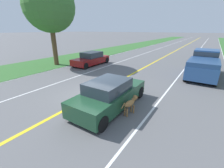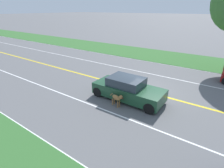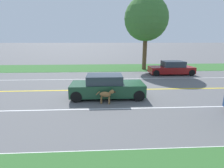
% 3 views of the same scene
% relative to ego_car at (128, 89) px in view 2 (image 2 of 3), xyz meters
% --- Properties ---
extents(ground_plane, '(400.00, 400.00, 0.00)m').
position_rel_ego_car_xyz_m(ground_plane, '(-1.61, 0.48, -0.66)').
color(ground_plane, '#5B5B5E').
extents(centre_divider_line, '(0.18, 160.00, 0.01)m').
position_rel_ego_car_xyz_m(centre_divider_line, '(-1.61, 0.48, -0.65)').
color(centre_divider_line, yellow).
rests_on(centre_divider_line, ground).
extents(lane_edge_line_right, '(0.14, 160.00, 0.01)m').
position_rel_ego_car_xyz_m(lane_edge_line_right, '(5.39, 0.48, -0.65)').
color(lane_edge_line_right, white).
rests_on(lane_edge_line_right, ground).
extents(lane_edge_line_left, '(0.14, 160.00, 0.01)m').
position_rel_ego_car_xyz_m(lane_edge_line_left, '(-8.61, 0.48, -0.65)').
color(lane_edge_line_left, white).
rests_on(lane_edge_line_left, ground).
extents(lane_dash_same_dir, '(0.10, 160.00, 0.01)m').
position_rel_ego_car_xyz_m(lane_dash_same_dir, '(1.89, 0.48, -0.65)').
color(lane_dash_same_dir, white).
rests_on(lane_dash_same_dir, ground).
extents(lane_dash_oncoming, '(0.10, 160.00, 0.01)m').
position_rel_ego_car_xyz_m(lane_dash_oncoming, '(-5.11, 0.48, -0.65)').
color(lane_dash_oncoming, white).
rests_on(lane_dash_oncoming, ground).
extents(grass_verge_left, '(6.00, 160.00, 0.03)m').
position_rel_ego_car_xyz_m(grass_verge_left, '(-11.61, 0.48, -0.64)').
color(grass_verge_left, '#33662D').
rests_on(grass_verge_left, ground).
extents(ego_car, '(1.81, 4.39, 1.40)m').
position_rel_ego_car_xyz_m(ego_car, '(0.00, 0.00, 0.00)').
color(ego_car, '#1E472D').
rests_on(ego_car, ground).
extents(dog, '(0.40, 1.09, 0.84)m').
position_rel_ego_car_xyz_m(dog, '(1.15, -0.04, -0.12)').
color(dog, olive).
rests_on(dog, ground).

